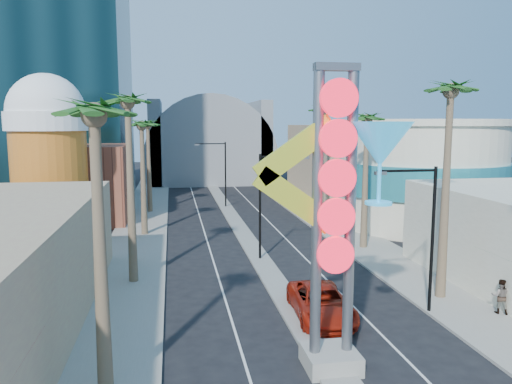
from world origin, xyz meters
The scene contains 22 objects.
sidewalk_west centered at (-9.50, 35.00, 0.07)m, with size 5.00×100.00×0.15m, color gray.
sidewalk_east centered at (9.50, 35.00, 0.07)m, with size 5.00×100.00×0.15m, color gray.
median centered at (0.00, 38.00, 0.07)m, with size 1.60×84.00×0.15m, color gray.
hotel_tower centered at (-22.00, 52.00, 25.00)m, with size 20.00×20.00×50.00m, color black.
brick_filler_west centered at (-16.00, 38.00, 4.00)m, with size 10.00×10.00×8.00m, color brown.
filler_east centered at (16.00, 48.00, 5.00)m, with size 10.00×20.00×10.00m, color tan.
beer_mug centered at (-17.00, 30.00, 7.84)m, with size 7.00×7.00×14.50m.
turquoise_building centered at (18.00, 30.00, 5.25)m, with size 16.60×16.60×10.60m.
canopy centered at (0.00, 72.00, 4.31)m, with size 22.00×16.00×22.00m.
neon_sign centered at (0.82, 2.96, 7.31)m, with size 6.53×2.60×12.55m.
streetlight_0 centered at (0.55, 20.00, 4.88)m, with size 3.79×0.25×8.00m.
streetlight_1 centered at (-0.55, 44.00, 4.88)m, with size 3.79×0.25×8.00m.
streetlight_2 centered at (6.72, 8.00, 4.83)m, with size 3.45×0.25×8.00m.
palm_0 centered at (-9.00, 2.00, 9.93)m, with size 2.40×2.40×11.70m.
palm_1 centered at (-9.00, 16.00, 10.82)m, with size 2.40×2.40×12.70m.
palm_2 centered at (-9.00, 30.00, 9.48)m, with size 2.40×2.40×11.20m.
palm_3 centered at (-9.00, 42.00, 9.48)m, with size 2.40×2.40×11.20m.
palm_5 centered at (9.00, 10.00, 11.27)m, with size 2.40×2.40×13.20m.
palm_6 centered at (9.00, 22.00, 9.93)m, with size 2.40×2.40×11.70m.
palm_7 centered at (9.00, 34.00, 10.82)m, with size 2.40×2.40×12.70m.
red_pickup centered at (1.20, 8.32, 0.85)m, with size 2.81×6.09×1.69m, color #AF1F0D.
pedestrian_b centered at (10.74, 7.03, 1.08)m, with size 0.91×0.71×1.87m, color gray.
Camera 1 is at (-6.40, -16.00, 10.23)m, focal length 35.00 mm.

